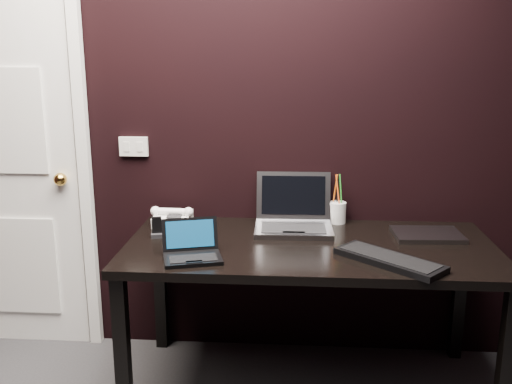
# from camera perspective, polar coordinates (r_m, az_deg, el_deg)

# --- Properties ---
(wall_back) EXTENTS (4.00, 0.00, 4.00)m
(wall_back) POSITION_cam_1_polar(r_m,az_deg,el_deg) (2.93, -0.41, 7.95)
(wall_back) COLOR black
(wall_back) RESTS_ON ground
(wall_switch) EXTENTS (0.15, 0.02, 0.10)m
(wall_switch) POSITION_cam_1_polar(r_m,az_deg,el_deg) (3.05, -12.14, 4.47)
(wall_switch) COLOR silver
(wall_switch) RESTS_ON wall_back
(desk) EXTENTS (1.70, 0.80, 0.74)m
(desk) POSITION_cam_1_polar(r_m,az_deg,el_deg) (2.68, 5.39, -6.75)
(desk) COLOR black
(desk) RESTS_ON ground
(netbook) EXTENTS (0.29, 0.27, 0.15)m
(netbook) POSITION_cam_1_polar(r_m,az_deg,el_deg) (2.47, -6.43, -5.91)
(netbook) COLOR black
(netbook) RESTS_ON desk
(silver_laptop) EXTENTS (0.39, 0.35, 0.26)m
(silver_laptop) POSITION_cam_1_polar(r_m,az_deg,el_deg) (2.84, 3.77, -2.76)
(silver_laptop) COLOR gray
(silver_laptop) RESTS_ON desk
(ext_keyboard) EXTENTS (0.46, 0.43, 0.03)m
(ext_keyboard) POSITION_cam_1_polar(r_m,az_deg,el_deg) (2.47, 13.17, -6.60)
(ext_keyboard) COLOR black
(ext_keyboard) RESTS_ON desk
(closed_laptop) EXTENTS (0.33, 0.24, 0.02)m
(closed_laptop) POSITION_cam_1_polar(r_m,az_deg,el_deg) (2.85, 16.76, -4.10)
(closed_laptop) COLOR gray
(closed_laptop) RESTS_ON desk
(desk_phone) EXTENTS (0.22, 0.17, 0.11)m
(desk_phone) POSITION_cam_1_polar(r_m,az_deg,el_deg) (2.93, -8.35, -2.58)
(desk_phone) COLOR white
(desk_phone) RESTS_ON desk
(mobile_phone) EXTENTS (0.07, 0.06, 0.10)m
(mobile_phone) POSITION_cam_1_polar(r_m,az_deg,el_deg) (2.77, -9.88, -3.72)
(mobile_phone) COLOR black
(mobile_phone) RESTS_ON desk
(pen_cup) EXTENTS (0.11, 0.11, 0.26)m
(pen_cup) POSITION_cam_1_polar(r_m,az_deg,el_deg) (2.97, 8.15, -1.94)
(pen_cup) COLOR silver
(pen_cup) RESTS_ON desk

